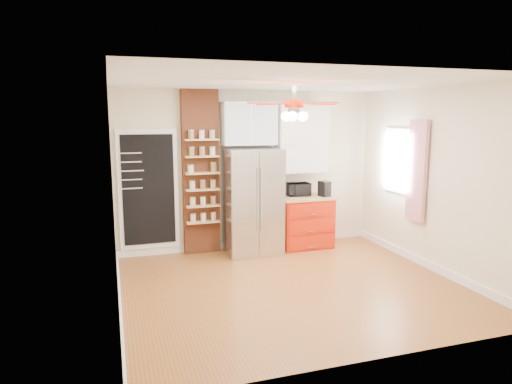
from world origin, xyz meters
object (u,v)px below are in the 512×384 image
object	(u,v)px
fridge	(252,201)
canister_left	(328,192)
red_cabinet	(304,221)
toaster_oven	(298,189)
coffee_maker	(324,189)
pantry_jar_oats	(191,169)
ceiling_fan	(294,104)

from	to	relation	value
fridge	canister_left	size ratio (longest dim) A/B	11.98
red_cabinet	toaster_oven	size ratio (longest dim) A/B	2.34
fridge	canister_left	xyz separation A→B (m)	(1.34, -0.08, 0.10)
coffee_maker	pantry_jar_oats	xyz separation A→B (m)	(-2.27, 0.23, 0.40)
coffee_maker	pantry_jar_oats	size ratio (longest dim) A/B	2.27
toaster_oven	canister_left	distance (m)	0.52
ceiling_fan	canister_left	world-z (taller)	ceiling_fan
fridge	red_cabinet	bearing A→B (deg)	2.95
toaster_oven	coffee_maker	distance (m)	0.46
red_cabinet	coffee_maker	xyz separation A→B (m)	(0.32, -0.11, 0.58)
toaster_oven	pantry_jar_oats	world-z (taller)	pantry_jar_oats
canister_left	pantry_jar_oats	world-z (taller)	pantry_jar_oats
red_cabinet	ceiling_fan	bearing A→B (deg)	-118.71
canister_left	toaster_oven	bearing A→B (deg)	153.69
fridge	red_cabinet	world-z (taller)	fridge
toaster_oven	pantry_jar_oats	distance (m)	1.91
fridge	toaster_oven	world-z (taller)	fridge
ceiling_fan	pantry_jar_oats	bearing A→B (deg)	119.94
canister_left	ceiling_fan	bearing A→B (deg)	-129.84
red_cabinet	canister_left	bearing A→B (deg)	-19.88
red_cabinet	ceiling_fan	xyz separation A→B (m)	(-0.92, -1.68, 1.97)
red_cabinet	pantry_jar_oats	distance (m)	2.19
fridge	pantry_jar_oats	size ratio (longest dim) A/B	15.03
ceiling_fan	coffee_maker	size ratio (longest dim) A/B	5.30
fridge	red_cabinet	xyz separation A→B (m)	(0.97, 0.05, -0.42)
fridge	pantry_jar_oats	xyz separation A→B (m)	(-0.99, 0.17, 0.56)
coffee_maker	pantry_jar_oats	world-z (taller)	pantry_jar_oats
fridge	ceiling_fan	distance (m)	2.25
ceiling_fan	fridge	bearing A→B (deg)	91.76
toaster_oven	pantry_jar_oats	size ratio (longest dim) A/B	3.45
canister_left	coffee_maker	bearing A→B (deg)	154.71
red_cabinet	fridge	bearing A→B (deg)	-177.05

